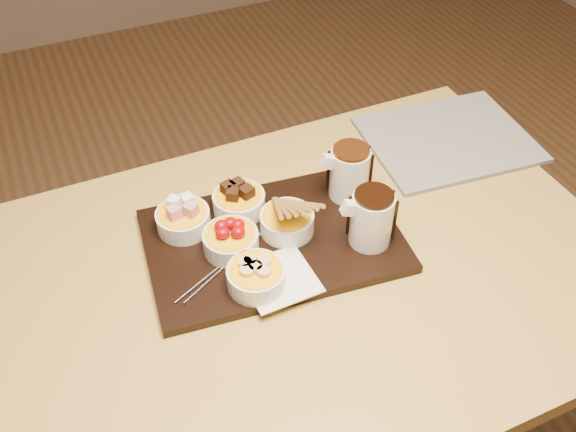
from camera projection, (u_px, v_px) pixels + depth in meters
name	position (u px, v px, depth m)	size (l,w,h in m)	color
dining_table	(292.00, 307.00, 1.21)	(1.20, 0.80, 0.75)	#B49343
serving_board	(273.00, 241.00, 1.18)	(0.46, 0.30, 0.02)	black
napkin	(279.00, 279.00, 1.10)	(0.12, 0.12, 0.00)	white
bowl_marshmallows	(183.00, 220.00, 1.18)	(0.10, 0.10, 0.04)	silver
bowl_cake	(239.00, 203.00, 1.22)	(0.10, 0.10, 0.04)	silver
bowl_strawberries	(231.00, 241.00, 1.14)	(0.10, 0.10, 0.04)	silver
bowl_biscotti	(287.00, 223.00, 1.18)	(0.10, 0.10, 0.04)	silver
bowl_bananas	(256.00, 277.00, 1.08)	(0.10, 0.10, 0.04)	silver
pitcher_dark_chocolate	(371.00, 219.00, 1.14)	(0.08, 0.08, 0.10)	silver
pitcher_milk_chocolate	(349.00, 173.00, 1.23)	(0.08, 0.08, 0.10)	silver
fondue_skewers	(229.00, 258.00, 1.13)	(0.26, 0.03, 0.01)	silver
newspaper	(448.00, 139.00, 1.41)	(0.35, 0.28, 0.01)	beige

